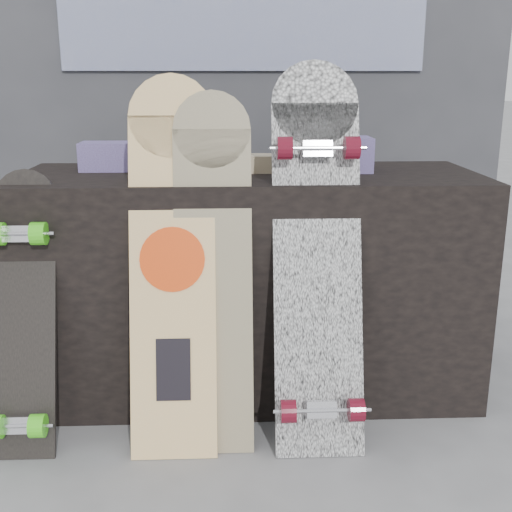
{
  "coord_description": "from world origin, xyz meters",
  "views": [
    {
      "loc": [
        -0.07,
        -1.73,
        1.12
      ],
      "look_at": [
        0.01,
        0.2,
        0.58
      ],
      "focal_mm": 45.0,
      "sensor_mm": 36.0,
      "label": 1
    }
  ],
  "objects_px": {
    "longboard_celtic": "(213,261)",
    "longboard_geisha": "(172,254)",
    "longboard_cascadia": "(317,248)",
    "skateboard_dark": "(22,310)",
    "vendor_table": "(250,282)"
  },
  "relations": [
    {
      "from": "longboard_celtic",
      "to": "skateboard_dark",
      "type": "xyz_separation_m",
      "value": [
        -0.59,
        -0.03,
        -0.14
      ]
    },
    {
      "from": "vendor_table",
      "to": "longboard_cascadia",
      "type": "distance_m",
      "value": 0.44
    },
    {
      "from": "longboard_celtic",
      "to": "skateboard_dark",
      "type": "relative_size",
      "value": 1.28
    },
    {
      "from": "skateboard_dark",
      "to": "vendor_table",
      "type": "bearing_deg",
      "value": 26.78
    },
    {
      "from": "longboard_celtic",
      "to": "longboard_geisha",
      "type": "bearing_deg",
      "value": 179.12
    },
    {
      "from": "vendor_table",
      "to": "skateboard_dark",
      "type": "xyz_separation_m",
      "value": [
        -0.71,
        -0.36,
        0.03
      ]
    },
    {
      "from": "longboard_cascadia",
      "to": "skateboard_dark",
      "type": "xyz_separation_m",
      "value": [
        -0.91,
        -0.03,
        -0.18
      ]
    },
    {
      "from": "longboard_geisha",
      "to": "longboard_cascadia",
      "type": "bearing_deg",
      "value": 0.24
    },
    {
      "from": "longboard_geisha",
      "to": "longboard_celtic",
      "type": "relative_size",
      "value": 1.05
    },
    {
      "from": "longboard_geisha",
      "to": "skateboard_dark",
      "type": "height_order",
      "value": "longboard_geisha"
    },
    {
      "from": "vendor_table",
      "to": "skateboard_dark",
      "type": "height_order",
      "value": "skateboard_dark"
    },
    {
      "from": "vendor_table",
      "to": "longboard_celtic",
      "type": "relative_size",
      "value": 1.47
    },
    {
      "from": "longboard_geisha",
      "to": "vendor_table",
      "type": "bearing_deg",
      "value": 53.21
    },
    {
      "from": "longboard_cascadia",
      "to": "skateboard_dark",
      "type": "relative_size",
      "value": 1.39
    },
    {
      "from": "longboard_celtic",
      "to": "skateboard_dark",
      "type": "distance_m",
      "value": 0.6
    }
  ]
}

